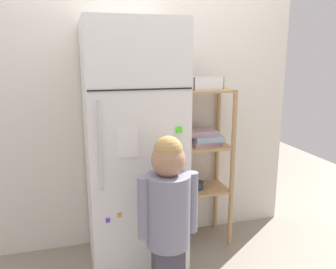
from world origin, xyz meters
The scene contains 6 objects.
ground_plane centered at (0.00, 0.00, 0.00)m, with size 6.00×6.00×0.00m, color gray.
kitchen_wall_back centered at (0.00, 0.39, 1.12)m, with size 2.46×0.03×2.25m, color silver.
refrigerator centered at (-0.20, 0.02, 0.87)m, with size 0.63×0.71×1.75m.
child_standing centered at (-0.10, -0.55, 0.66)m, with size 0.35×0.26×1.10m.
pantry_shelf_unit centered at (0.40, 0.19, 0.76)m, with size 0.41×0.33×1.27m.
fruit_bin centered at (0.41, 0.20, 1.30)m, with size 0.24×0.20×0.09m.
Camera 1 is at (-0.60, -2.30, 1.52)m, focal length 36.94 mm.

